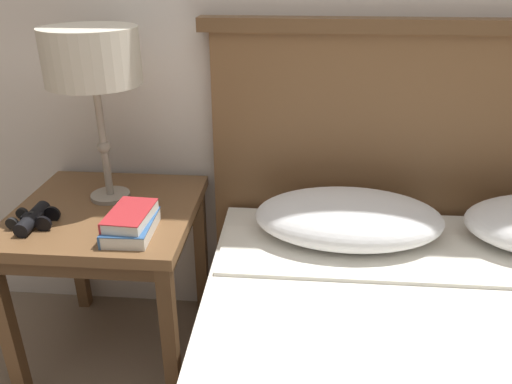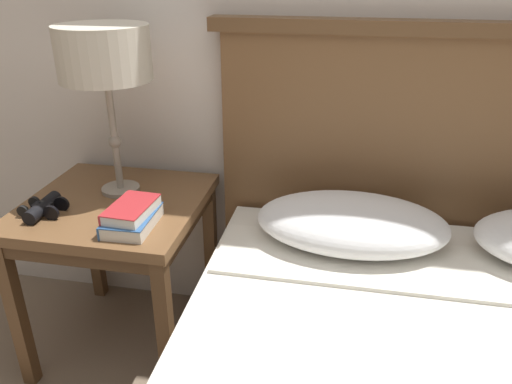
{
  "view_description": "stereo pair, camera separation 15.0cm",
  "coord_description": "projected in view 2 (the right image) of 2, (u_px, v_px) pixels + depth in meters",
  "views": [
    {
      "loc": [
        0.06,
        -0.76,
        1.33
      ],
      "look_at": [
        -0.05,
        0.59,
        0.7
      ],
      "focal_mm": 35.0,
      "sensor_mm": 36.0,
      "label": 1
    },
    {
      "loc": [
        0.21,
        -0.74,
        1.33
      ],
      "look_at": [
        -0.05,
        0.59,
        0.7
      ],
      "focal_mm": 35.0,
      "sensor_mm": 36.0,
      "label": 2
    }
  ],
  "objects": [
    {
      "name": "book_stacked_on_top",
      "position": [
        131.0,
        209.0,
        1.49
      ],
      "size": [
        0.12,
        0.19,
        0.03
      ],
      "color": "silver",
      "rests_on": "book_on_nightstand"
    },
    {
      "name": "nightstand",
      "position": [
        116.0,
        222.0,
        1.7
      ],
      "size": [
        0.58,
        0.58,
        0.6
      ],
      "color": "brown",
      "rests_on": "ground_plane"
    },
    {
      "name": "table_lamp",
      "position": [
        104.0,
        57.0,
        1.55
      ],
      "size": [
        0.29,
        0.29,
        0.56
      ],
      "color": "gray",
      "rests_on": "nightstand"
    },
    {
      "name": "book_on_nightstand",
      "position": [
        132.0,
        220.0,
        1.5
      ],
      "size": [
        0.14,
        0.2,
        0.04
      ],
      "color": "silver",
      "rests_on": "nightstand"
    },
    {
      "name": "binoculars_pair",
      "position": [
        43.0,
        207.0,
        1.58
      ],
      "size": [
        0.14,
        0.16,
        0.05
      ],
      "color": "black",
      "rests_on": "nightstand"
    }
  ]
}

